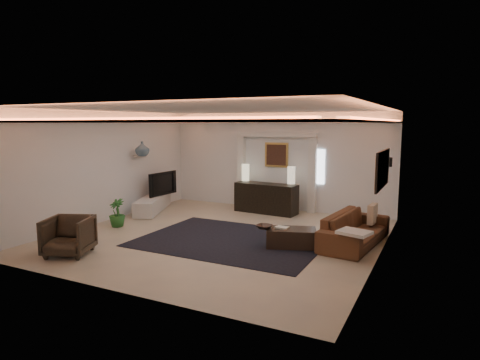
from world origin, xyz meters
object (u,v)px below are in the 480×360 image
at_px(coffee_table, 291,237).
at_px(armchair, 69,236).
at_px(console, 266,199).
at_px(sofa, 355,229).

distance_m(coffee_table, armchair, 4.51).
xyz_separation_m(console, coffee_table, (1.80, -2.88, -0.20)).
bearing_deg(sofa, console, 61.63).
height_order(console, sofa, console).
bearing_deg(armchair, console, 47.23).
relative_size(sofa, coffee_table, 2.25).
distance_m(sofa, armchair, 5.91).
relative_size(console, sofa, 0.80).
bearing_deg(console, coffee_table, -53.47).
relative_size(console, coffee_table, 1.79).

